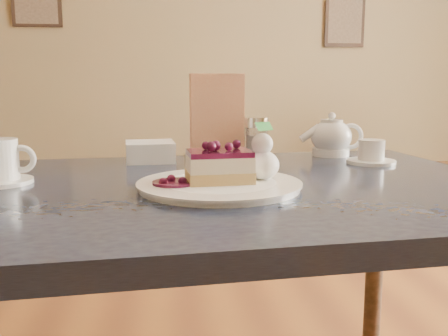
{
  "coord_description": "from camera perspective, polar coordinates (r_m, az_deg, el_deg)",
  "views": [
    {
      "loc": [
        -0.23,
        -0.56,
        0.92
      ],
      "look_at": [
        -0.13,
        0.25,
        0.78
      ],
      "focal_mm": 40.0,
      "sensor_mm": 36.0,
      "label": 1
    }
  ],
  "objects": [
    {
      "name": "berry_sauce",
      "position": [
        0.89,
        -5.72,
        -1.7
      ],
      "size": [
        0.08,
        0.08,
        0.01
      ],
      "primitive_type": "cylinder",
      "color": "#4A0A23",
      "rests_on": "dessert_plate"
    },
    {
      "name": "tea_set",
      "position": [
        1.33,
        12.96,
        3.02
      ],
      "size": [
        0.21,
        0.25,
        0.1
      ],
      "color": "white",
      "rests_on": "main_table"
    },
    {
      "name": "cheesecake_slice",
      "position": [
        0.9,
        -0.54,
        0.16
      ],
      "size": [
        0.12,
        0.09,
        0.06
      ],
      "rotation": [
        0.0,
        0.0,
        0.07
      ],
      "color": "#E1B45B",
      "rests_on": "dessert_plate"
    },
    {
      "name": "sugar_shaker",
      "position": [
        1.25,
        3.73,
        3.41
      ],
      "size": [
        0.06,
        0.06,
        0.11
      ],
      "color": "white",
      "rests_on": "main_table"
    },
    {
      "name": "whipped_cream",
      "position": [
        0.93,
        4.36,
        0.36
      ],
      "size": [
        0.06,
        0.06,
        0.06
      ],
      "color": "white",
      "rests_on": "dessert_plate"
    },
    {
      "name": "napkin_stack",
      "position": [
        1.24,
        -8.44,
        1.88
      ],
      "size": [
        0.12,
        0.12,
        0.05
      ],
      "primitive_type": "cube",
      "rotation": [
        0.0,
        0.0,
        0.07
      ],
      "color": "white",
      "rests_on": "main_table"
    },
    {
      "name": "main_table",
      "position": [
        0.97,
        -1.06,
        -6.19
      ],
      "size": [
        1.22,
        0.86,
        0.73
      ],
      "rotation": [
        0.0,
        0.0,
        0.07
      ],
      "color": "#1E283A",
      "rests_on": "ground"
    },
    {
      "name": "menu_card",
      "position": [
        1.27,
        -0.79,
        5.9
      ],
      "size": [
        0.14,
        0.04,
        0.21
      ],
      "primitive_type": "cube",
      "rotation": [
        0.0,
        0.0,
        0.07
      ],
      "color": "#FFDCAA",
      "rests_on": "main_table"
    },
    {
      "name": "dessert_plate",
      "position": [
        0.91,
        -0.54,
        -2.0
      ],
      "size": [
        0.29,
        0.29,
        0.01
      ],
      "primitive_type": "cylinder",
      "color": "white",
      "rests_on": "main_table"
    }
  ]
}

